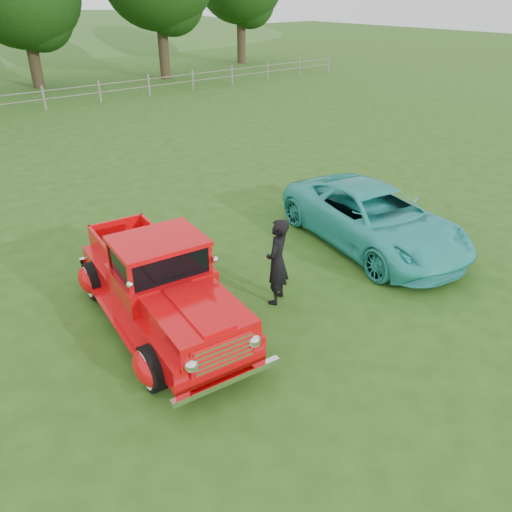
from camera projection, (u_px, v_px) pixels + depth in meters
ground at (300, 335)px, 9.04m from camera, size 140.00×140.00×0.00m
red_pickup at (161, 286)px, 9.01m from camera, size 2.66×5.16×1.78m
teal_sedan at (374, 218)px, 11.92m from camera, size 3.26×5.44×1.41m
man at (277, 262)px, 9.63m from camera, size 0.77×0.69×1.77m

